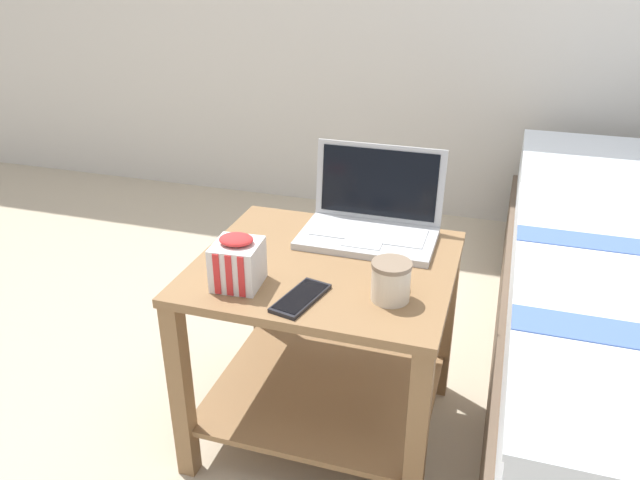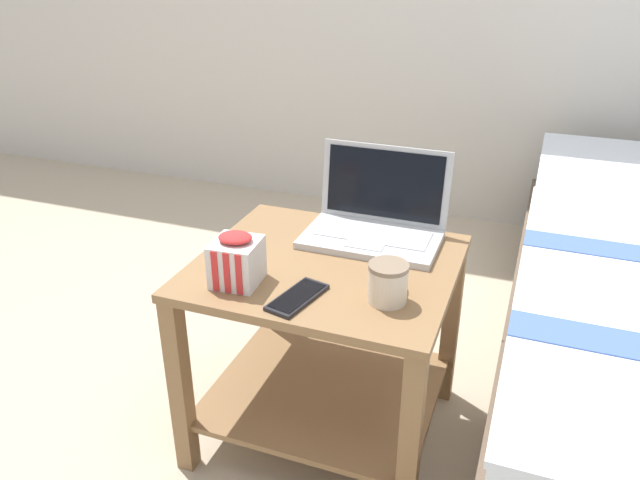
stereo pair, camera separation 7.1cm
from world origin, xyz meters
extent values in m
plane|color=tan|center=(0.00, 0.00, 0.00)|extent=(8.00, 8.00, 0.00)
cube|color=olive|center=(0.00, 0.00, 0.51)|extent=(0.62, 0.56, 0.02)
cube|color=olive|center=(0.00, 0.00, 0.13)|extent=(0.58, 0.52, 0.02)
cube|color=olive|center=(-0.28, -0.25, 0.25)|extent=(0.04, 0.04, 0.50)
cube|color=olive|center=(0.28, -0.25, 0.25)|extent=(0.04, 0.04, 0.50)
cube|color=olive|center=(-0.28, 0.25, 0.25)|extent=(0.04, 0.04, 0.50)
cube|color=olive|center=(0.28, 0.25, 0.25)|extent=(0.04, 0.04, 0.50)
cube|color=#B7BABC|center=(0.07, 0.15, 0.53)|extent=(0.35, 0.21, 0.02)
cube|color=silver|center=(0.07, 0.16, 0.54)|extent=(0.30, 0.12, 0.00)
cube|color=silver|center=(0.07, 0.09, 0.54)|extent=(0.10, 0.05, 0.00)
cube|color=#B7BABC|center=(0.07, 0.26, 0.64)|extent=(0.35, 0.04, 0.21)
cube|color=black|center=(0.07, 0.26, 0.64)|extent=(0.31, 0.03, 0.18)
cube|color=silver|center=(0.11, 0.27, 0.61)|extent=(0.03, 0.01, 0.03)
cube|color=silver|center=(-0.02, 0.27, 0.64)|extent=(0.03, 0.01, 0.04)
cube|color=blue|center=(0.16, 0.27, 0.66)|extent=(0.03, 0.01, 0.03)
cylinder|color=beige|center=(0.19, -0.12, 0.56)|extent=(0.08, 0.08, 0.09)
cylinder|color=#7F6B56|center=(0.19, -0.12, 0.60)|extent=(0.09, 0.09, 0.01)
cylinder|color=black|center=(0.19, -0.12, 0.60)|extent=(0.08, 0.08, 0.01)
torus|color=beige|center=(0.19, -0.07, 0.57)|extent=(0.01, 0.07, 0.07)
cube|color=silver|center=(-0.16, -0.16, 0.57)|extent=(0.11, 0.11, 0.10)
cube|color=red|center=(-0.18, -0.22, 0.57)|extent=(0.01, 0.00, 0.10)
cube|color=red|center=(-0.15, -0.22, 0.57)|extent=(0.01, 0.00, 0.10)
cube|color=red|center=(-0.12, -0.21, 0.57)|extent=(0.01, 0.00, 0.10)
ellipsoid|color=red|center=(-0.16, -0.16, 0.63)|extent=(0.08, 0.07, 0.02)
cube|color=black|center=(0.00, -0.18, 0.52)|extent=(0.10, 0.17, 0.01)
cube|color=black|center=(0.00, -0.18, 0.53)|extent=(0.09, 0.15, 0.00)
camera|label=1|loc=(0.39, -1.28, 1.23)|focal=35.00mm
camera|label=2|loc=(0.46, -1.26, 1.23)|focal=35.00mm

